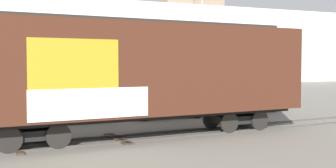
# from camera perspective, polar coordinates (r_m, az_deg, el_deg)

# --- Properties ---
(ground_plane) EXTENTS (260.00, 260.00, 0.00)m
(ground_plane) POSITION_cam_1_polar(r_m,az_deg,el_deg) (18.11, 1.02, -7.01)
(ground_plane) COLOR slate
(track) EXTENTS (59.96, 5.82, 0.08)m
(track) POSITION_cam_1_polar(r_m,az_deg,el_deg) (17.39, -4.81, -7.30)
(track) COLOR #4C4742
(track) RESTS_ON ground_plane
(freight_car) EXTENTS (14.69, 4.00, 4.93)m
(freight_car) POSITION_cam_1_polar(r_m,az_deg,el_deg) (17.33, -3.15, 1.79)
(freight_car) COLOR #472316
(freight_car) RESTS_ON ground_plane
(flagpole) EXTENTS (0.50, 1.51, 9.69)m
(flagpole) POSITION_cam_1_polar(r_m,az_deg,el_deg) (30.54, 4.79, 8.36)
(flagpole) COLOR silver
(flagpole) RESTS_ON ground_plane
(hillside) EXTENTS (157.32, 36.74, 16.39)m
(hillside) POSITION_cam_1_polar(r_m,az_deg,el_deg) (73.83, -17.36, 4.92)
(hillside) COLOR silver
(hillside) RESTS_ON ground_plane
(parked_car_green) EXTENTS (4.13, 1.95, 1.55)m
(parked_car_green) POSITION_cam_1_polar(r_m,az_deg,el_deg) (22.50, -12.58, -3.12)
(parked_car_green) COLOR #1E5933
(parked_car_green) RESTS_ON ground_plane
(parked_car_silver) EXTENTS (4.59, 1.93, 1.82)m
(parked_car_silver) POSITION_cam_1_polar(r_m,az_deg,el_deg) (23.63, -0.41, -2.51)
(parked_car_silver) COLOR #B7BABF
(parked_car_silver) RESTS_ON ground_plane
(parked_car_blue) EXTENTS (4.60, 2.57, 1.70)m
(parked_car_blue) POSITION_cam_1_polar(r_m,az_deg,el_deg) (26.77, 10.62, -2.04)
(parked_car_blue) COLOR navy
(parked_car_blue) RESTS_ON ground_plane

